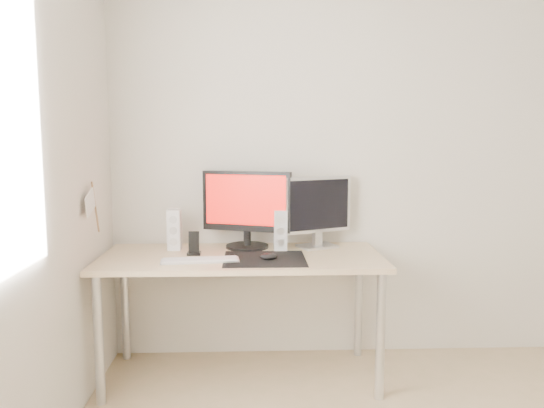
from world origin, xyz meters
name	(u,v)px	position (x,y,z in m)	size (l,w,h in m)	color
wall_back	(389,161)	(0.00, 1.75, 1.25)	(3.50, 3.50, 0.00)	silver
mousepad	(265,259)	(-0.80, 1.28, 0.73)	(0.45, 0.40, 0.00)	black
mouse	(268,257)	(-0.78, 1.25, 0.75)	(0.10, 0.06, 0.04)	black
desk	(242,268)	(-0.93, 1.38, 0.65)	(1.60, 0.70, 0.73)	#D1B587
main_monitor	(247,206)	(-0.90, 1.58, 0.98)	(0.53, 0.33, 0.47)	black
second_monitor	(318,208)	(-0.47, 1.58, 0.97)	(0.43, 0.24, 0.43)	silver
speaker_left	(174,230)	(-1.33, 1.55, 0.85)	(0.08, 0.09, 0.24)	white
speaker_right	(280,230)	(-0.70, 1.51, 0.85)	(0.08, 0.09, 0.24)	silver
keyboard	(200,260)	(-1.15, 1.23, 0.74)	(0.43, 0.16, 0.02)	silver
phone_dock	(194,248)	(-1.20, 1.40, 0.77)	(0.08, 0.07, 0.14)	black
pennant	(92,204)	(-1.72, 1.24, 1.05)	(0.01, 0.23, 0.29)	#A57F54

